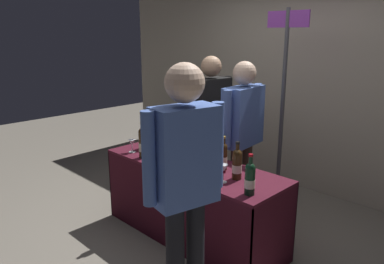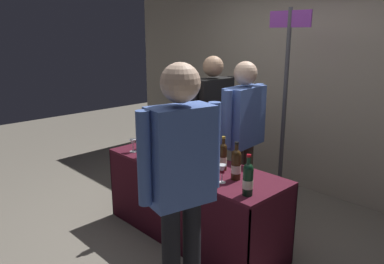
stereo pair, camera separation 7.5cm
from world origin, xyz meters
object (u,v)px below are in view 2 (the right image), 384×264
(display_bottle_0, at_px, (180,140))
(taster_foreground_right, at_px, (181,175))
(featured_wine_bottle, at_px, (248,179))
(wine_glass_near_taster, at_px, (222,170))
(booth_signpost, at_px, (285,93))
(wine_glass_near_vendor, at_px, (133,143))
(flower_vase, at_px, (145,138))
(wine_glass_mid, at_px, (207,166))
(tasting_table, at_px, (192,187))
(vendor_presenter, at_px, (244,128))

(display_bottle_0, bearing_deg, taster_foreground_right, -41.70)
(featured_wine_bottle, xyz_separation_m, wine_glass_near_taster, (-0.29, 0.04, -0.02))
(featured_wine_bottle, height_order, booth_signpost, booth_signpost)
(wine_glass_near_vendor, distance_m, flower_vase, 0.16)
(wine_glass_mid, bearing_deg, tasting_table, 155.55)
(featured_wine_bottle, distance_m, wine_glass_mid, 0.43)
(tasting_table, distance_m, wine_glass_mid, 0.50)
(wine_glass_near_taster, bearing_deg, tasting_table, 164.43)
(featured_wine_bottle, bearing_deg, vendor_presenter, 130.67)
(flower_vase, bearing_deg, wine_glass_near_vendor, -89.28)
(vendor_presenter, bearing_deg, display_bottle_0, -46.47)
(display_bottle_0, distance_m, wine_glass_mid, 0.68)
(tasting_table, xyz_separation_m, taster_foreground_right, (0.72, -0.79, 0.54))
(wine_glass_near_vendor, height_order, booth_signpost, booth_signpost)
(tasting_table, xyz_separation_m, wine_glass_mid, (0.34, -0.15, 0.34))
(wine_glass_near_vendor, relative_size, wine_glass_mid, 0.87)
(wine_glass_near_vendor, bearing_deg, taster_foreground_right, -23.66)
(wine_glass_near_vendor, relative_size, vendor_presenter, 0.08)
(wine_glass_mid, height_order, vendor_presenter, vendor_presenter)
(tasting_table, relative_size, wine_glass_mid, 12.11)
(featured_wine_bottle, bearing_deg, tasting_table, 167.29)
(featured_wine_bottle, xyz_separation_m, booth_signpost, (-0.55, 1.31, 0.42))
(wine_glass_mid, xyz_separation_m, flower_vase, (-1.01, 0.13, 0.00))
(wine_glass_near_vendor, height_order, flower_vase, flower_vase)
(booth_signpost, bearing_deg, featured_wine_bottle, -67.06)
(vendor_presenter, bearing_deg, wine_glass_near_taster, 20.52)
(featured_wine_bottle, relative_size, display_bottle_0, 0.93)
(wine_glass_near_taster, height_order, booth_signpost, booth_signpost)
(flower_vase, bearing_deg, featured_wine_bottle, -6.02)
(featured_wine_bottle, distance_m, booth_signpost, 1.48)
(tasting_table, xyz_separation_m, display_bottle_0, (-0.28, 0.11, 0.37))
(tasting_table, height_order, featured_wine_bottle, featured_wine_bottle)
(featured_wine_bottle, height_order, wine_glass_near_taster, featured_wine_bottle)
(wine_glass_mid, relative_size, taster_foreground_right, 0.09)
(booth_signpost, bearing_deg, wine_glass_near_vendor, -124.02)
(featured_wine_bottle, xyz_separation_m, wine_glass_near_vendor, (-1.44, -0.01, -0.03))
(wine_glass_near_taster, relative_size, flower_vase, 0.38)
(wine_glass_near_vendor, relative_size, taster_foreground_right, 0.08)
(wine_glass_near_vendor, bearing_deg, flower_vase, 90.72)
(wine_glass_near_vendor, xyz_separation_m, wine_glass_mid, (1.00, 0.03, 0.01))
(flower_vase, bearing_deg, tasting_table, 1.90)
(flower_vase, distance_m, taster_foreground_right, 1.60)
(flower_vase, distance_m, vendor_presenter, 1.00)
(wine_glass_near_taster, bearing_deg, featured_wine_bottle, -7.73)
(taster_foreground_right, bearing_deg, tasting_table, 54.44)
(wine_glass_near_vendor, bearing_deg, wine_glass_mid, 1.47)
(taster_foreground_right, bearing_deg, featured_wine_bottle, 7.54)
(wine_glass_near_taster, bearing_deg, display_bottle_0, 162.29)
(taster_foreground_right, height_order, booth_signpost, booth_signpost)
(wine_glass_mid, relative_size, booth_signpost, 0.07)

